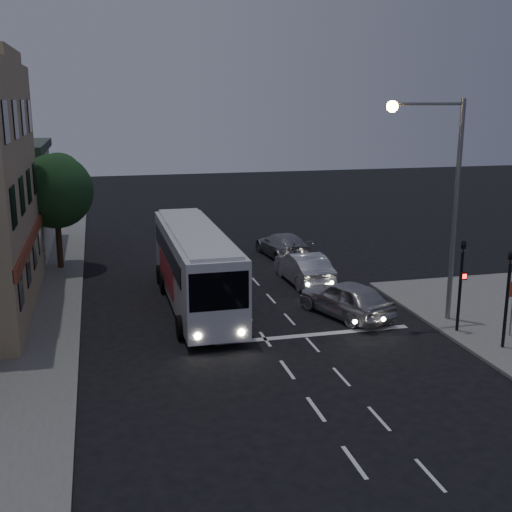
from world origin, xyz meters
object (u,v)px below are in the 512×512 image
object	(u,v)px
car_sedan_b	(283,245)
street_tree	(55,188)
car_sedan_a	(304,268)
traffic_signal_side	(508,288)
streetlight	(443,186)
car_suv	(346,298)
tour_bus	(195,265)
traffic_signal_main	(461,275)

from	to	relation	value
car_sedan_b	street_tree	world-z (taller)	street_tree
car_sedan_a	street_tree	distance (m)	13.95
traffic_signal_side	streetlight	distance (m)	4.84
streetlight	street_tree	bearing A→B (deg)	140.49
car_suv	street_tree	distance (m)	17.03
traffic_signal_side	street_tree	bearing A→B (deg)	135.50
traffic_signal_side	tour_bus	bearing A→B (deg)	141.90
traffic_signal_side	street_tree	xyz separation A→B (m)	(-16.51, 16.22, 2.08)
car_suv	car_sedan_b	xyz separation A→B (m)	(0.39, 10.99, -0.08)
tour_bus	car_sedan_a	size ratio (longest dim) A/B	2.40
street_tree	tour_bus	bearing A→B (deg)	-52.63
streetlight	traffic_signal_main	bearing A→B (deg)	-79.80
car_sedan_a	car_suv	bearing A→B (deg)	89.46
street_tree	car_sedan_a	bearing A→B (deg)	-25.69
car_suv	car_sedan_a	xyz separation A→B (m)	(-0.14, 5.39, -0.01)
tour_bus	car_sedan_b	world-z (taller)	tour_bus
car_suv	streetlight	xyz separation A→B (m)	(3.29, -1.60, 4.93)
car_sedan_a	streetlight	size ratio (longest dim) A/B	0.53
car_sedan_a	traffic_signal_main	size ratio (longest dim) A/B	1.17
tour_bus	street_tree	distance (m)	10.61
street_tree	traffic_signal_main	bearing A→B (deg)	-42.03
traffic_signal_main	traffic_signal_side	xyz separation A→B (m)	(0.70, -1.98, 0.00)
tour_bus	car_suv	size ratio (longest dim) A/B	2.46
car_sedan_a	traffic_signal_side	size ratio (longest dim) A/B	1.17
car_sedan_b	streetlight	size ratio (longest dim) A/B	0.55
tour_bus	street_tree	xyz separation A→B (m)	(-6.25, 8.18, 2.59)
car_sedan_b	street_tree	distance (m)	13.20
tour_bus	traffic_signal_main	world-z (taller)	traffic_signal_main
car_sedan_b	traffic_signal_side	world-z (taller)	traffic_signal_side
car_sedan_b	street_tree	bearing A→B (deg)	-6.91
car_sedan_b	streetlight	distance (m)	13.86
car_suv	car_sedan_a	size ratio (longest dim) A/B	0.98
car_sedan_a	traffic_signal_side	world-z (taller)	traffic_signal_side
traffic_signal_main	street_tree	distance (m)	21.38
car_sedan_a	traffic_signal_main	xyz separation A→B (m)	(3.68, -8.41, 1.63)
car_suv	traffic_signal_main	distance (m)	4.93
streetlight	street_tree	size ratio (longest dim) A/B	1.45
tour_bus	car_suv	xyz separation A→B (m)	(6.01, -3.04, -1.11)
car_suv	streetlight	bearing A→B (deg)	134.63
traffic_signal_side	car_sedan_a	bearing A→B (deg)	112.87
tour_bus	traffic_signal_side	xyz separation A→B (m)	(10.26, -8.04, 0.51)
tour_bus	streetlight	xyz separation A→B (m)	(9.30, -4.64, 3.82)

